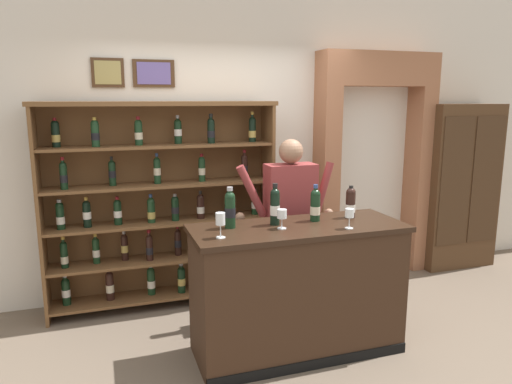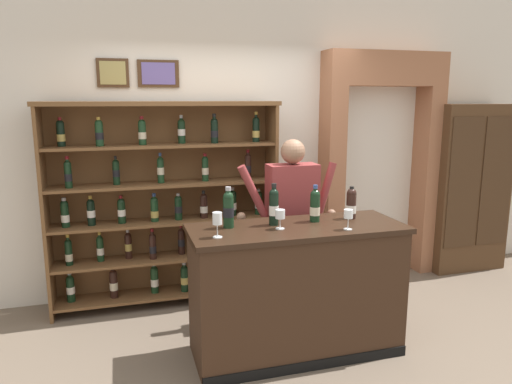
% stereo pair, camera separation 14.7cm
% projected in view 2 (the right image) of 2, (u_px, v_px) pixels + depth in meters
% --- Properties ---
extents(ground_plane, '(14.00, 14.00, 0.02)m').
position_uv_depth(ground_plane, '(274.00, 355.00, 3.72)').
color(ground_plane, '#6B5B4C').
extents(back_wall, '(12.00, 0.19, 3.50)m').
position_uv_depth(back_wall, '(227.00, 120.00, 4.85)').
color(back_wall, silver).
rests_on(back_wall, ground).
extents(wine_shelf, '(2.17, 0.37, 1.94)m').
position_uv_depth(wine_shelf, '(165.00, 200.00, 4.50)').
color(wine_shelf, brown).
rests_on(wine_shelf, ground).
extents(archway_doorway, '(1.36, 0.45, 2.45)m').
position_uv_depth(archway_doorway, '(377.00, 152.00, 5.24)').
color(archway_doorway, '#9E6647').
rests_on(archway_doorway, ground).
extents(side_cabinet, '(0.90, 0.39, 1.90)m').
position_uv_depth(side_cabinet, '(468.00, 188.00, 5.45)').
color(side_cabinet, '#4C331E').
rests_on(side_cabinet, ground).
extents(tasting_counter, '(1.64, 0.64, 1.02)m').
position_uv_depth(tasting_counter, '(296.00, 290.00, 3.67)').
color(tasting_counter, '#382316').
rests_on(tasting_counter, ground).
extents(shopkeeper, '(0.93, 0.22, 1.62)m').
position_uv_depth(shopkeeper, '(292.00, 209.00, 4.20)').
color(shopkeeper, '#2D3347').
rests_on(shopkeeper, ground).
extents(tasting_bottle_rosso, '(0.08, 0.08, 0.31)m').
position_uv_depth(tasting_bottle_rosso, '(228.00, 208.00, 3.50)').
color(tasting_bottle_rosso, black).
rests_on(tasting_bottle_rosso, tasting_counter).
extents(tasting_bottle_riserva, '(0.07, 0.07, 0.32)m').
position_uv_depth(tasting_bottle_riserva, '(274.00, 206.00, 3.58)').
color(tasting_bottle_riserva, black).
rests_on(tasting_bottle_riserva, tasting_counter).
extents(tasting_bottle_vin_santo, '(0.08, 0.08, 0.29)m').
position_uv_depth(tasting_bottle_vin_santo, '(315.00, 205.00, 3.68)').
color(tasting_bottle_vin_santo, black).
rests_on(tasting_bottle_vin_santo, tasting_counter).
extents(tasting_bottle_prosecco, '(0.08, 0.08, 0.26)m').
position_uv_depth(tasting_bottle_prosecco, '(351.00, 203.00, 3.77)').
color(tasting_bottle_prosecco, black).
rests_on(tasting_bottle_prosecco, tasting_counter).
extents(wine_glass_right, '(0.07, 0.07, 0.15)m').
position_uv_depth(wine_glass_right, '(280.00, 215.00, 3.47)').
color(wine_glass_right, silver).
rests_on(wine_glass_right, tasting_counter).
extents(wine_glass_spare, '(0.07, 0.07, 0.15)m').
position_uv_depth(wine_glass_spare, '(348.00, 215.00, 3.45)').
color(wine_glass_spare, silver).
rests_on(wine_glass_spare, tasting_counter).
extents(wine_glass_left, '(0.07, 0.07, 0.18)m').
position_uv_depth(wine_glass_left, '(217.00, 220.00, 3.25)').
color(wine_glass_left, silver).
rests_on(wine_glass_left, tasting_counter).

